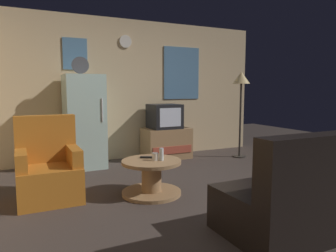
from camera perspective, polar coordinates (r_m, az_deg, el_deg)
name	(u,v)px	position (r m, az deg, el deg)	size (l,w,h in m)	color
ground_plane	(199,197)	(3.83, 5.58, -12.69)	(12.00, 12.00, 0.00)	#3D332D
wall_with_art	(131,90)	(5.84, -6.83, 6.57)	(5.20, 0.12, 2.51)	#D1B284
fridge	(84,121)	(5.23, -14.97, 0.83)	(0.60, 0.62, 1.77)	silver
tv_stand	(166,143)	(5.80, -0.31, -3.14)	(0.84, 0.53, 0.56)	#9E754C
crt_tv	(164,116)	(5.72, -0.64, 1.77)	(0.54, 0.51, 0.44)	black
standing_lamp	(241,84)	(5.96, 13.16, 7.38)	(0.32, 0.32, 1.59)	#332D28
coffee_table	(152,177)	(3.84, -3.01, -9.28)	(0.72, 0.72, 0.42)	#9E754C
wine_glass	(161,154)	(3.76, -1.21, -5.16)	(0.05, 0.05, 0.15)	silver
mug_ceramic_white	(155,157)	(3.77, -2.33, -5.58)	(0.08, 0.08, 0.09)	silver
remote_control	(146,157)	(3.90, -3.99, -5.69)	(0.15, 0.04, 0.02)	black
armchair	(48,170)	(3.91, -20.92, -7.51)	(0.68, 0.68, 0.96)	#B2661E
couch	(315,196)	(3.19, 25.21, -11.37)	(1.70, 0.80, 0.92)	black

